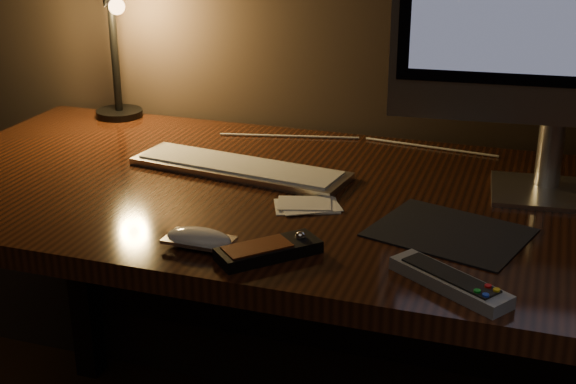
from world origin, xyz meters
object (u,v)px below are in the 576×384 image
(tv_remote, at_px, (449,281))
(desk_lamp, at_px, (114,13))
(desk, at_px, (329,242))
(media_remote, at_px, (269,250))
(mouse, at_px, (199,241))
(keyboard, at_px, (239,167))

(tv_remote, xyz_separation_m, desk_lamp, (-0.85, 0.59, 0.24))
(desk, height_order, media_remote, media_remote)
(mouse, relative_size, tv_remote, 0.58)
(keyboard, relative_size, mouse, 4.07)
(media_remote, bearing_deg, desk_lamp, 88.48)
(desk, xyz_separation_m, mouse, (-0.11, -0.35, 0.14))
(mouse, distance_m, tv_remote, 0.39)
(mouse, distance_m, desk_lamp, 0.78)
(desk, xyz_separation_m, desk_lamp, (-0.58, 0.23, 0.38))
(keyboard, relative_size, tv_remote, 2.38)
(mouse, xyz_separation_m, tv_remote, (0.39, -0.01, 0.00))
(tv_remote, distance_m, desk_lamp, 1.07)
(desk, bearing_deg, mouse, -108.06)
(mouse, bearing_deg, desk, 73.90)
(desk, distance_m, keyboard, 0.23)
(desk, distance_m, media_remote, 0.38)
(tv_remote, bearing_deg, desk, 160.15)
(keyboard, bearing_deg, mouse, -70.85)
(mouse, xyz_separation_m, media_remote, (0.11, 0.00, 0.00))
(keyboard, height_order, media_remote, media_remote)
(tv_remote, height_order, desk_lamp, desk_lamp)
(mouse, relative_size, desk_lamp, 0.29)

